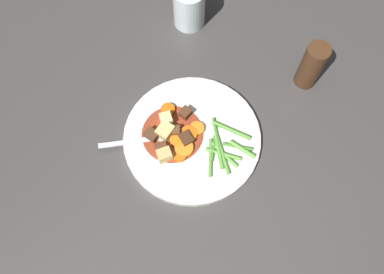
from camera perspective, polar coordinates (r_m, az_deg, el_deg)
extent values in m
plane|color=#423F3D|center=(0.78, 0.00, -0.40)|extent=(3.00, 3.00, 0.00)
cylinder|color=white|center=(0.78, 0.00, -0.20)|extent=(0.26, 0.26, 0.01)
cylinder|color=#93381E|center=(0.77, -2.79, 0.44)|extent=(0.12, 0.12, 0.00)
cylinder|color=orange|center=(0.76, -2.06, -0.39)|extent=(0.04, 0.04, 0.01)
cylinder|color=orange|center=(0.77, 0.48, 1.33)|extent=(0.04, 0.04, 0.01)
cylinder|color=orange|center=(0.76, -1.05, -1.62)|extent=(0.04, 0.04, 0.01)
cylinder|color=orange|center=(0.79, -3.42, 3.82)|extent=(0.03, 0.03, 0.01)
cylinder|color=orange|center=(0.75, -1.60, -2.66)|extent=(0.03, 0.03, 0.01)
cylinder|color=orange|center=(0.77, -0.38, 0.52)|extent=(0.04, 0.04, 0.01)
cube|color=#DBBC6B|center=(0.75, -3.91, -2.55)|extent=(0.03, 0.03, 0.02)
cube|color=#E5CC7A|center=(0.76, -3.80, 0.80)|extent=(0.03, 0.03, 0.02)
cube|color=#EAD68C|center=(0.77, -3.51, 2.69)|extent=(0.03, 0.03, 0.03)
cube|color=#56331E|center=(0.76, -4.35, -1.61)|extent=(0.03, 0.03, 0.02)
cube|color=brown|center=(0.76, -2.51, 0.83)|extent=(0.03, 0.03, 0.02)
cube|color=#56331E|center=(0.76, -5.69, 0.28)|extent=(0.03, 0.02, 0.02)
cube|color=#4C2B19|center=(0.76, -0.85, -0.29)|extent=(0.03, 0.03, 0.02)
cube|color=#56331E|center=(0.78, -0.93, 3.37)|extent=(0.02, 0.02, 0.02)
cylinder|color=#66AD42|center=(0.76, 4.69, -2.37)|extent=(0.07, 0.02, 0.01)
cylinder|color=#4C8E33|center=(0.76, 3.02, -1.66)|extent=(0.03, 0.05, 0.01)
cylinder|color=#599E38|center=(0.78, 5.58, 0.99)|extent=(0.08, 0.02, 0.01)
cylinder|color=#66AD42|center=(0.76, 3.66, -2.34)|extent=(0.05, 0.06, 0.01)
cylinder|color=#66AD42|center=(0.76, 4.43, -2.45)|extent=(0.07, 0.02, 0.01)
cylinder|color=#66AD42|center=(0.75, 2.62, -2.92)|extent=(0.04, 0.07, 0.01)
cylinder|color=#4C8E33|center=(0.76, 6.47, -1.33)|extent=(0.06, 0.02, 0.01)
cylinder|color=#4C8E33|center=(0.77, 3.59, -0.10)|extent=(0.06, 0.07, 0.01)
cylinder|color=#66AD42|center=(0.76, 4.25, -2.38)|extent=(0.07, 0.06, 0.01)
cylinder|color=#66AD42|center=(0.76, 7.13, -1.70)|extent=(0.05, 0.01, 0.01)
cube|color=silver|center=(0.77, -8.90, -0.72)|extent=(0.09, 0.08, 0.00)
cube|color=silver|center=(0.77, -4.02, -0.06)|extent=(0.03, 0.03, 0.00)
cylinder|color=silver|center=(0.77, -1.71, -0.41)|extent=(0.03, 0.03, 0.00)
cylinder|color=silver|center=(0.77, -1.77, 0.01)|extent=(0.03, 0.03, 0.00)
cylinder|color=silver|center=(0.77, -1.83, 0.44)|extent=(0.03, 0.03, 0.00)
cylinder|color=silver|center=(0.77, -1.89, 0.86)|extent=(0.03, 0.03, 0.00)
cylinder|color=silver|center=(0.89, -0.40, 17.90)|extent=(0.07, 0.07, 0.09)
cylinder|color=#4C2D19|center=(0.83, 16.50, 9.61)|extent=(0.04, 0.04, 0.11)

